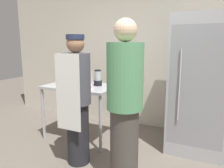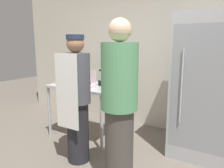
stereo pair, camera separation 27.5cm
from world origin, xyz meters
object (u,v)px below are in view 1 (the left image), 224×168
blender_pitcher (98,79)px  person_baker (77,99)px  person_customer (125,104)px  binder_stack (72,79)px  refrigerator (199,85)px  donut_box (81,85)px

blender_pitcher → person_baker: size_ratio=0.15×
person_customer → blender_pitcher: bearing=132.0°
binder_stack → refrigerator: bearing=3.4°
person_baker → donut_box: bearing=117.6°
donut_box → binder_stack: donut_box is taller
blender_pitcher → person_baker: 0.79m
refrigerator → donut_box: bearing=-161.6°
blender_pitcher → binder_stack: size_ratio=0.83×
refrigerator → person_baker: refrigerator is taller
refrigerator → person_customer: (-0.63, -1.15, -0.05)m
person_baker → person_customer: (0.70, -0.15, 0.06)m
refrigerator → person_baker: (-1.32, -1.00, -0.11)m
refrigerator → blender_pitcher: (-1.45, -0.24, 0.03)m
blender_pitcher → binder_stack: (-0.58, 0.12, -0.06)m
refrigerator → person_baker: 1.66m
refrigerator → blender_pitcher: bearing=-170.8°
refrigerator → person_customer: size_ratio=1.08×
refrigerator → binder_stack: refrigerator is taller
donut_box → person_customer: bearing=-33.6°
refrigerator → person_customer: refrigerator is taller
person_baker → binder_stack: bearing=128.7°
refrigerator → binder_stack: 2.03m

